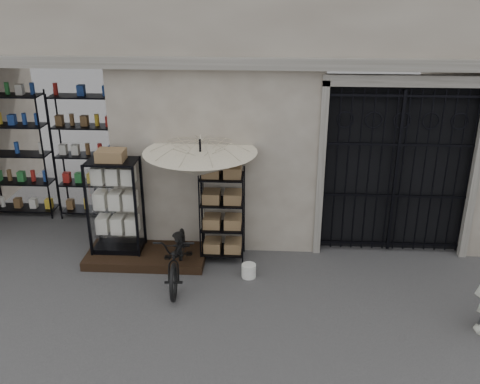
# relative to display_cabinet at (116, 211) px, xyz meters

# --- Properties ---
(ground) EXTENTS (80.00, 80.00, 0.00)m
(ground) POSITION_rel_display_cabinet_xyz_m (2.88, -1.64, -0.87)
(ground) COLOR black
(ground) RESTS_ON ground
(shop_recess) EXTENTS (3.00, 1.70, 3.00)m
(shop_recess) POSITION_rel_display_cabinet_xyz_m (-1.62, 1.16, 0.63)
(shop_recess) COLOR black
(shop_recess) RESTS_ON ground
(shop_shelving) EXTENTS (2.70, 0.50, 2.50)m
(shop_shelving) POSITION_rel_display_cabinet_xyz_m (-1.67, 1.66, 0.38)
(shop_shelving) COLOR black
(shop_shelving) RESTS_ON ground
(iron_gate) EXTENTS (2.50, 0.21, 3.00)m
(iron_gate) POSITION_rel_display_cabinet_xyz_m (4.63, 0.63, 0.63)
(iron_gate) COLOR black
(iron_gate) RESTS_ON ground
(step_platform) EXTENTS (2.00, 0.90, 0.15)m
(step_platform) POSITION_rel_display_cabinet_xyz_m (0.48, -0.09, -0.79)
(step_platform) COLOR black
(step_platform) RESTS_ON ground
(display_cabinet) EXTENTS (0.88, 0.65, 1.73)m
(display_cabinet) POSITION_rel_display_cabinet_xyz_m (0.00, 0.00, 0.00)
(display_cabinet) COLOR black
(display_cabinet) RESTS_ON step_platform
(wire_rack) EXTENTS (0.77, 0.60, 1.59)m
(wire_rack) POSITION_rel_display_cabinet_xyz_m (1.77, 0.05, -0.09)
(wire_rack) COLOR black
(wire_rack) RESTS_ON ground
(market_umbrella) EXTENTS (1.82, 1.84, 2.56)m
(market_umbrella) POSITION_rel_display_cabinet_xyz_m (1.44, -0.04, 0.98)
(market_umbrella) COLOR black
(market_umbrella) RESTS_ON ground
(white_bucket) EXTENTS (0.30, 0.30, 0.22)m
(white_bucket) POSITION_rel_display_cabinet_xyz_m (2.24, -0.54, -0.76)
(white_bucket) COLOR silver
(white_bucket) RESTS_ON ground
(bicycle) EXTENTS (0.66, 0.94, 1.73)m
(bicycle) POSITION_rel_display_cabinet_xyz_m (1.14, -0.67, -0.87)
(bicycle) COLOR black
(bicycle) RESTS_ON ground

